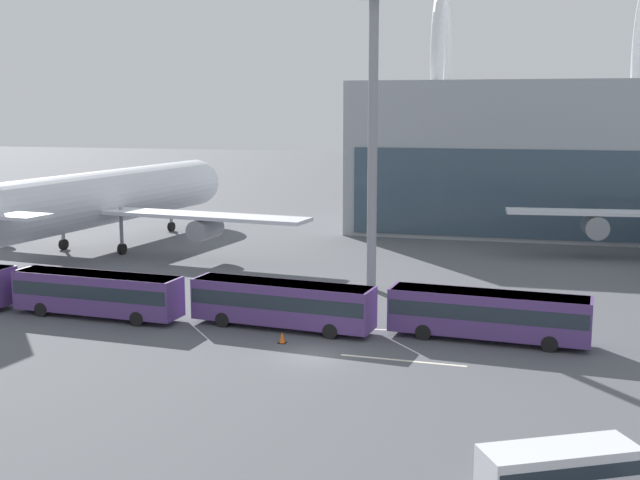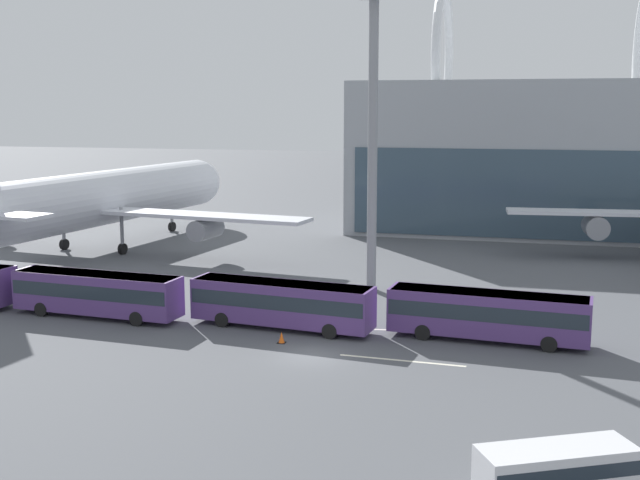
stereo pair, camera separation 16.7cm
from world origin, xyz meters
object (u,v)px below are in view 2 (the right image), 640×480
(shuttle_bus_3, at_px, (488,313))
(traffic_cone_0, at_px, (282,337))
(shuttle_bus_1, at_px, (97,291))
(floodlight_mast, at_px, (373,106))
(shuttle_bus_2, at_px, (282,301))
(airliner_at_gate_near, at_px, (97,199))
(service_van_foreground, at_px, (556,470))

(shuttle_bus_3, relative_size, traffic_cone_0, 17.47)
(shuttle_bus_1, xyz_separation_m, floodlight_mast, (16.96, 13.46, 12.84))
(shuttle_bus_2, relative_size, traffic_cone_0, 17.53)
(shuttle_bus_1, relative_size, floodlight_mast, 0.54)
(airliner_at_gate_near, distance_m, traffic_cone_0, 39.17)
(service_van_foreground, bearing_deg, floodlight_mast, -95.48)
(shuttle_bus_2, bearing_deg, traffic_cone_0, -66.14)
(airliner_at_gate_near, distance_m, shuttle_bus_3, 46.78)
(floodlight_mast, bearing_deg, traffic_cone_0, -98.85)
(shuttle_bus_3, xyz_separation_m, traffic_cone_0, (-12.42, -3.76, -1.49))
(service_van_foreground, distance_m, floodlight_mast, 38.31)
(shuttle_bus_2, xyz_separation_m, floodlight_mast, (3.53, 12.97, 12.84))
(shuttle_bus_1, height_order, traffic_cone_0, shuttle_bus_1)
(shuttle_bus_2, height_order, shuttle_bus_3, same)
(service_van_foreground, distance_m, traffic_cone_0, 23.42)
(airliner_at_gate_near, distance_m, service_van_foreground, 62.36)
(shuttle_bus_3, distance_m, floodlight_mast, 20.45)
(shuttle_bus_1, bearing_deg, traffic_cone_0, -6.42)
(shuttle_bus_2, bearing_deg, shuttle_bus_3, 8.86)
(shuttle_bus_1, bearing_deg, shuttle_bus_2, 6.51)
(airliner_at_gate_near, xyz_separation_m, traffic_cone_0, (28.14, -26.79, -4.98))
(airliner_at_gate_near, bearing_deg, service_van_foreground, -127.55)
(shuttle_bus_3, height_order, service_van_foreground, shuttle_bus_3)
(airliner_at_gate_near, xyz_separation_m, floodlight_mast, (30.66, -10.57, 9.35))
(floodlight_mast, xyz_separation_m, traffic_cone_0, (-2.53, -16.22, -14.33))
(shuttle_bus_1, relative_size, shuttle_bus_3, 1.00)
(shuttle_bus_1, distance_m, shuttle_bus_3, 26.87)
(traffic_cone_0, bearing_deg, shuttle_bus_3, 16.82)
(shuttle_bus_3, bearing_deg, shuttle_bus_1, -172.97)
(shuttle_bus_2, xyz_separation_m, service_van_foreground, (17.05, -20.28, -0.55))
(shuttle_bus_2, height_order, service_van_foreground, shuttle_bus_2)
(shuttle_bus_3, bearing_deg, service_van_foreground, -75.18)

